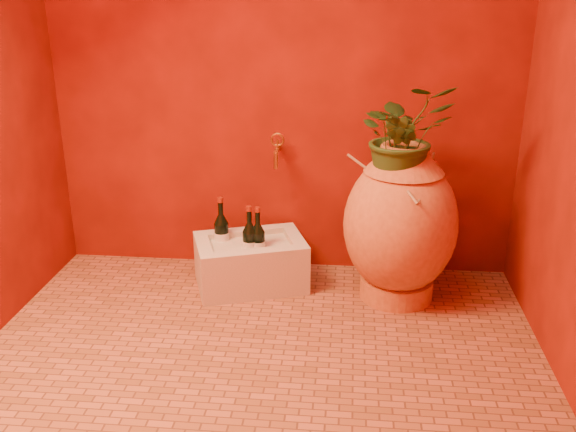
# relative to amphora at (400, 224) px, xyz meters

# --- Properties ---
(floor) EXTENTS (2.50, 2.50, 0.00)m
(floor) POSITION_rel_amphora_xyz_m (-0.63, -0.65, -0.41)
(floor) COLOR #9B4F32
(floor) RESTS_ON ground
(wall_back) EXTENTS (2.50, 0.02, 2.50)m
(wall_back) POSITION_rel_amphora_xyz_m (-0.63, 0.35, 0.84)
(wall_back) COLOR #540D04
(wall_back) RESTS_ON ground
(amphora) EXTENTS (0.57, 0.59, 0.81)m
(amphora) POSITION_rel_amphora_xyz_m (0.00, 0.00, 0.00)
(amphora) COLOR #C77138
(amphora) RESTS_ON floor
(stone_basin) EXTENTS (0.66, 0.56, 0.27)m
(stone_basin) POSITION_rel_amphora_xyz_m (-0.77, 0.05, -0.28)
(stone_basin) COLOR beige
(stone_basin) RESTS_ON floor
(wine_bottle_a) EXTENTS (0.08, 0.08, 0.32)m
(wine_bottle_a) POSITION_rel_amphora_xyz_m (-0.77, 0.02, -0.15)
(wine_bottle_a) COLOR black
(wine_bottle_a) RESTS_ON stone_basin
(wine_bottle_b) EXTENTS (0.08, 0.08, 0.31)m
(wine_bottle_b) POSITION_rel_amphora_xyz_m (-0.73, 0.03, -0.15)
(wine_bottle_b) COLOR black
(wine_bottle_b) RESTS_ON stone_basin
(wine_bottle_c) EXTENTS (0.08, 0.08, 0.33)m
(wine_bottle_c) POSITION_rel_amphora_xyz_m (-0.93, 0.11, -0.14)
(wine_bottle_c) COLOR black
(wine_bottle_c) RESTS_ON stone_basin
(wall_tap) EXTENTS (0.08, 0.16, 0.18)m
(wall_tap) POSITION_rel_amphora_xyz_m (-0.65, 0.26, 0.30)
(wall_tap) COLOR #A16B25
(wall_tap) RESTS_ON wall_back
(plant_main) EXTENTS (0.55, 0.51, 0.50)m
(plant_main) POSITION_rel_amphora_xyz_m (-0.01, -0.01, 0.46)
(plant_main) COLOR #254518
(plant_main) RESTS_ON amphora
(plant_side) EXTENTS (0.23, 0.23, 0.33)m
(plant_side) POSITION_rel_amphora_xyz_m (-0.03, -0.07, 0.41)
(plant_side) COLOR #254518
(plant_side) RESTS_ON amphora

